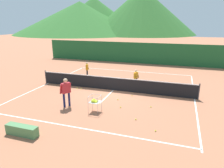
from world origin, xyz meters
TOP-DOWN VIEW (x-y plane):
  - ground_plane at (0.00, 0.00)m, footprint 120.00×120.00m
  - line_baseline_near at (0.00, -5.73)m, footprint 11.01×0.08m
  - line_baseline_far at (0.00, 6.21)m, footprint 11.01×0.08m
  - line_sideline_west at (-5.51, 0.00)m, footprint 0.08×11.95m
  - line_sideline_east at (5.51, 0.00)m, footprint 0.08×11.95m
  - line_service_center at (0.00, 0.00)m, footprint 0.08×5.22m
  - tennis_net at (0.00, 0.00)m, footprint 11.49×0.08m
  - instructor at (-1.65, -3.66)m, footprint 0.56×0.84m
  - student_0 at (-3.38, 2.82)m, footprint 0.32×0.56m
  - student_1 at (1.33, 1.47)m, footprint 0.42×0.70m
  - ball_cart at (0.16, -3.76)m, footprint 0.58×0.58m
  - tennis_ball_0 at (1.57, -0.75)m, footprint 0.07×0.07m
  - tennis_ball_1 at (3.04, -2.26)m, footprint 0.07×0.07m
  - tennis_ball_2 at (1.39, -2.86)m, footprint 0.07×0.07m
  - tennis_ball_3 at (2.55, -4.10)m, footprint 0.07×0.07m
  - tennis_ball_4 at (3.63, -4.92)m, footprint 0.07×0.07m
  - tennis_ball_5 at (0.89, -1.76)m, footprint 0.07×0.07m
  - tennis_ball_6 at (-2.64, -0.54)m, footprint 0.07×0.07m
  - tennis_ball_7 at (-2.31, -0.54)m, footprint 0.07×0.07m
  - windscreen_fence at (0.00, 10.51)m, footprint 24.23×0.08m
  - courtside_bench at (-1.85, -7.09)m, footprint 1.50×0.36m
  - hill_0 at (-11.47, 69.87)m, footprint 41.51×41.51m
  - hill_1 at (-35.66, 65.20)m, footprint 52.17×52.17m
  - hill_2 at (-32.25, 71.66)m, footprint 41.58×41.58m

SIDE VIEW (x-z plane):
  - ground_plane at x=0.00m, z-range 0.00..0.00m
  - line_baseline_near at x=0.00m, z-range 0.00..0.01m
  - line_baseline_far at x=0.00m, z-range 0.00..0.01m
  - line_sideline_west at x=-5.51m, z-range 0.00..0.01m
  - line_sideline_east at x=5.51m, z-range 0.00..0.01m
  - line_service_center at x=0.00m, z-range 0.00..0.01m
  - tennis_ball_0 at x=1.57m, z-range 0.00..0.07m
  - tennis_ball_1 at x=3.04m, z-range 0.00..0.07m
  - tennis_ball_2 at x=1.39m, z-range 0.00..0.07m
  - tennis_ball_3 at x=2.55m, z-range 0.00..0.07m
  - tennis_ball_4 at x=3.63m, z-range 0.00..0.07m
  - tennis_ball_5 at x=0.89m, z-range 0.00..0.07m
  - tennis_ball_6 at x=-2.64m, z-range 0.00..0.07m
  - tennis_ball_7 at x=-2.31m, z-range 0.00..0.07m
  - courtside_bench at x=-1.85m, z-range 0.00..0.46m
  - tennis_net at x=0.00m, z-range -0.03..1.02m
  - ball_cart at x=0.16m, z-range 0.14..1.04m
  - student_1 at x=1.33m, z-range 0.13..1.43m
  - student_0 at x=-3.38m, z-range 0.13..1.48m
  - instructor at x=-1.65m, z-range 0.17..1.87m
  - windscreen_fence at x=0.00m, z-range 0.00..2.43m
  - hill_1 at x=-35.66m, z-range 0.00..12.54m
  - hill_2 at x=-32.25m, z-range 0.00..14.75m
  - hill_0 at x=-11.47m, z-range 0.00..17.33m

